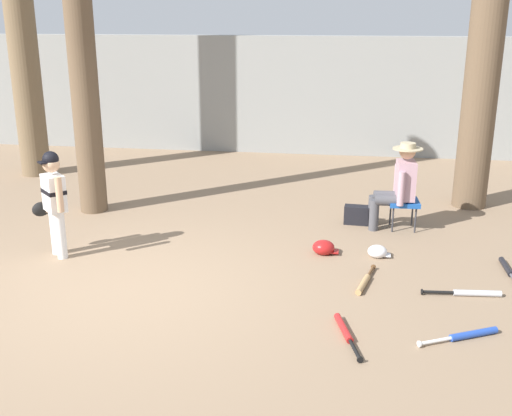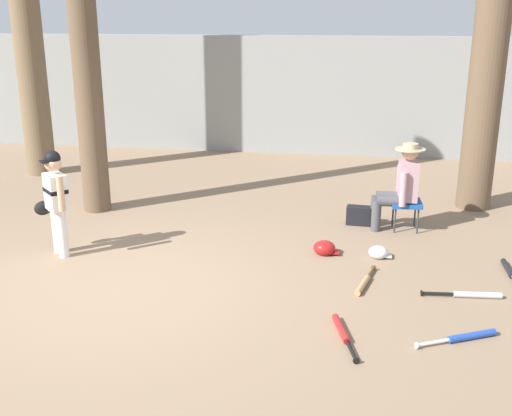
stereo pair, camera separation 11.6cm
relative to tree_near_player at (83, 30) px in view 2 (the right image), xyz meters
The scene contains 16 objects.
ground_plane 3.97m from the tree_near_player, 62.12° to the right, with size 60.00×60.00×0.00m, color #897056.
concrete_back_wall 4.95m from the tree_near_player, 72.91° to the left, with size 18.00×0.36×2.40m, color gray.
tree_near_player is the anchor object (origin of this frame).
tree_behind_spectator 5.72m from the tree_near_player, 10.95° to the left, with size 0.78×0.78×5.67m.
young_ballplayer 2.61m from the tree_near_player, 80.74° to the right, with size 0.57×0.45×1.31m.
folding_stool 5.06m from the tree_near_player, ahead, with size 0.42×0.42×0.41m.
seated_spectator 4.85m from the tree_near_player, ahead, with size 0.67×0.53×1.20m.
handbag_beside_stool 4.63m from the tree_near_player, ahead, with size 0.34×0.18×0.26m, color black.
tree_far_left 2.73m from the tree_near_player, 134.92° to the left, with size 0.86×0.86×6.16m.
bat_wood_tan 5.20m from the tree_near_player, 27.98° to the right, with size 0.24×0.75×0.07m.
bat_black_composite 6.36m from the tree_near_player, 14.83° to the right, with size 0.07×0.78×0.07m.
bat_blue_youth 6.37m from the tree_near_player, 32.69° to the right, with size 0.76×0.43×0.07m.
bat_red_barrel 5.61m from the tree_near_player, 40.53° to the right, with size 0.27×0.79×0.07m.
bat_aluminum_silver 6.12m from the tree_near_player, 23.58° to the right, with size 0.83×0.13×0.07m.
batting_helmet_white 5.03m from the tree_near_player, 16.85° to the right, with size 0.28×0.21×0.16m.
batting_helmet_red 4.50m from the tree_near_player, 19.67° to the right, with size 0.32×0.25×0.19m.
Camera 2 is at (2.46, -5.74, 2.84)m, focal length 43.30 mm.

